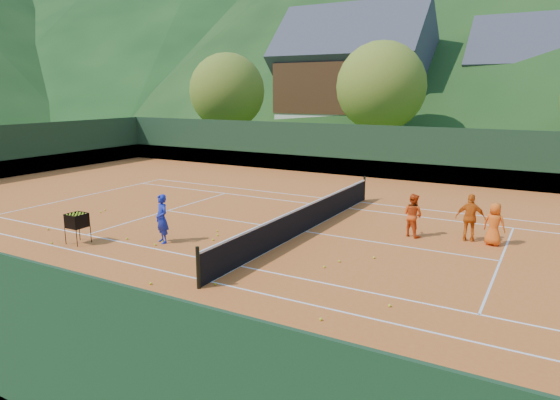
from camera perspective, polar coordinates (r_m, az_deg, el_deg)
The scene contains 35 objects.
ground at distance 17.74m, azimuth 2.88°, elevation -3.68°, with size 400.00×400.00×0.00m, color #30551A.
clay_court at distance 17.73m, azimuth 2.88°, elevation -3.64°, with size 40.00×24.00×0.02m, color #BA571E.
coach at distance 16.68m, azimuth -13.35°, elevation -2.10°, with size 0.59×0.39×1.61m, color #1A29AE.
student_a at distance 17.56m, azimuth 14.94°, elevation -1.68°, with size 0.72×0.56×1.48m, color #E64D14.
student_b at distance 17.55m, azimuth 20.93°, elevation -1.91°, with size 0.93×0.39×1.59m, color orange.
student_c at distance 17.41m, azimuth 23.28°, elevation -2.55°, with size 0.68×0.44×1.39m, color orange.
tennis_ball_0 at distance 17.29m, azimuth -7.15°, elevation -3.99°, with size 0.07×0.07×0.07m, color #D1E125.
tennis_ball_1 at distance 19.69m, azimuth -24.99°, elevation -3.06°, with size 0.07×0.07×0.07m, color #D1E125.
tennis_ball_2 at distance 15.44m, azimuth -24.70°, elevation -7.09°, with size 0.07×0.07×0.07m, color #D1E125.
tennis_ball_3 at distance 21.97m, azimuth -19.38°, elevation -1.08°, with size 0.07×0.07×0.07m, color #D1E125.
tennis_ball_4 at distance 17.51m, azimuth -17.07°, elevation -4.25°, with size 0.07×0.07×0.07m, color #D1E125.
tennis_ball_5 at distance 16.61m, azimuth -14.08°, elevation -4.97°, with size 0.07×0.07×0.07m, color #D1E125.
tennis_ball_6 at distance 14.20m, azimuth 5.07°, elevation -7.62°, with size 0.07×0.07×0.07m, color #D1E125.
tennis_ball_7 at distance 14.69m, azimuth 6.80°, elevation -6.96°, with size 0.07×0.07×0.07m, color #D1E125.
tennis_ball_8 at distance 16.77m, azimuth -7.65°, elevation -4.53°, with size 0.07×0.07×0.07m, color #D1E125.
tennis_ball_9 at distance 12.01m, azimuth 12.42°, elevation -11.70°, with size 0.07×0.07×0.07m, color #D1E125.
tennis_ball_10 at distance 15.17m, azimuth 10.69°, elevation -6.47°, with size 0.07×0.07×0.07m, color #D1E125.
tennis_ball_11 at distance 10.01m, azimuth 6.39°, elevation -16.64°, with size 0.07×0.07×0.07m, color #D1E125.
tennis_ball_12 at distance 11.14m, azimuth 4.70°, elevation -13.43°, with size 0.07×0.07×0.07m, color #D1E125.
tennis_ball_13 at distance 17.91m, azimuth -24.66°, elevation -4.48°, with size 0.07×0.07×0.07m, color #D1E125.
tennis_ball_14 at distance 13.41m, azimuth -14.56°, elevation -9.21°, with size 0.07×0.07×0.07m, color #D1E125.
tennis_ball_15 at distance 17.81m, azimuth -7.17°, elevation -3.51°, with size 0.07×0.07×0.07m, color #D1E125.
tennis_ball_16 at distance 12.18m, azimuth -13.10°, elevation -11.38°, with size 0.07×0.07×0.07m, color #D1E125.
tennis_ball_18 at distance 13.06m, azimuth -7.37°, elevation -9.49°, with size 0.07×0.07×0.07m, color #D1E125.
tennis_ball_19 at distance 10.23m, azimuth -6.03°, elevation -15.93°, with size 0.07×0.07×0.07m, color #D1E125.
tennis_ball_22 at distance 21.68m, azimuth -19.85°, elevation -1.29°, with size 0.07×0.07×0.07m, color #D1E125.
tennis_ball_23 at distance 16.87m, azimuth -13.27°, elevation -4.65°, with size 0.07×0.07×0.07m, color #D1E125.
court_lines at distance 17.73m, azimuth 2.88°, elevation -3.60°, with size 23.83×11.03×0.00m.
tennis_net at distance 17.60m, azimuth 2.89°, elevation -2.05°, with size 0.10×12.07×1.10m.
perimeter_fence at distance 17.43m, azimuth 2.92°, elevation 0.33°, with size 40.40×24.24×3.00m.
ball_hopper at distance 17.46m, azimuth -22.19°, elevation -2.25°, with size 0.57×0.57×1.00m.
chalet_left at distance 48.57m, azimuth 8.41°, elevation 13.11°, with size 13.80×9.93×12.92m.
chalet_mid at distance 49.29m, azimuth 28.14°, elevation 11.04°, with size 12.65×8.82×11.45m.
tree_a at distance 40.78m, azimuth -6.06°, elevation 12.25°, with size 6.00×6.00×7.88m.
tree_b at distance 37.12m, azimuth 11.51°, elevation 12.57°, with size 6.40×6.40×8.40m.
Camera 1 is at (7.59, -15.27, 4.89)m, focal length 32.00 mm.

